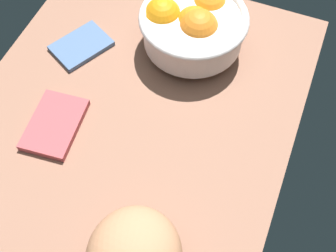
# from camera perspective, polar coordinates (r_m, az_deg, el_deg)

# --- Properties ---
(ground_plane) EXTENTS (0.79, 0.61, 0.03)m
(ground_plane) POSITION_cam_1_polar(r_m,az_deg,el_deg) (0.87, -4.95, 0.45)
(ground_plane) COLOR #8C604B
(fruit_bowl) EXTENTS (0.22, 0.22, 0.11)m
(fruit_bowl) POSITION_cam_1_polar(r_m,az_deg,el_deg) (0.92, 3.11, 12.76)
(fruit_bowl) COLOR white
(fruit_bowl) RESTS_ON ground
(napkin_folded) EXTENTS (0.14, 0.10, 0.01)m
(napkin_folded) POSITION_cam_1_polar(r_m,az_deg,el_deg) (0.86, -14.28, 0.20)
(napkin_folded) COLOR #B0494E
(napkin_folded) RESTS_ON ground
(napkin_spare) EXTENTS (0.14, 0.13, 0.01)m
(napkin_spare) POSITION_cam_1_polar(r_m,az_deg,el_deg) (0.97, -11.02, 10.05)
(napkin_spare) COLOR #4C6890
(napkin_spare) RESTS_ON ground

